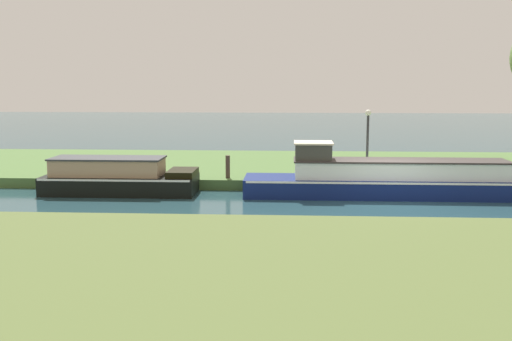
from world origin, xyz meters
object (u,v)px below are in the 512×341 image
object	(u,v)px
navy_barge	(394,179)
black_narrowboat	(118,178)
mooring_post_near	(228,167)
lamp_post	(368,134)

from	to	relation	value
navy_barge	black_narrowboat	distance (m)	10.10
navy_barge	mooring_post_near	world-z (taller)	navy_barge
navy_barge	lamp_post	bearing A→B (deg)	106.23
lamp_post	black_narrowboat	bearing A→B (deg)	-165.77
black_narrowboat	lamp_post	size ratio (longest dim) A/B	2.15
navy_barge	lamp_post	xyz separation A→B (m)	(-0.69, 2.39, 1.45)
black_narrowboat	mooring_post_near	distance (m)	4.17
lamp_post	mooring_post_near	size ratio (longest dim) A/B	2.99
mooring_post_near	navy_barge	bearing A→B (deg)	-12.52
black_narrowboat	mooring_post_near	bearing A→B (deg)	19.23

